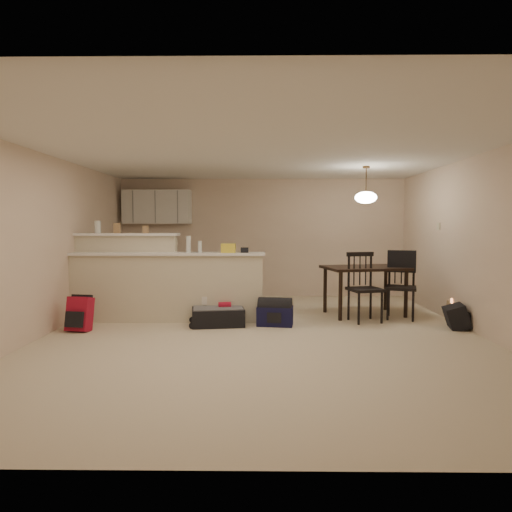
{
  "coord_description": "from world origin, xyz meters",
  "views": [
    {
      "loc": [
        -0.02,
        -6.22,
        1.52
      ],
      "look_at": [
        -0.1,
        0.7,
        1.05
      ],
      "focal_mm": 32.0,
      "sensor_mm": 36.0,
      "label": 1
    }
  ],
  "objects_px": {
    "black_daypack": "(457,317)",
    "suitcase": "(218,317)",
    "navy_duffel": "(275,316)",
    "red_backpack": "(80,314)",
    "pendant_lamp": "(366,197)",
    "dining_chair_near": "(365,287)",
    "dining_chair_far": "(401,286)",
    "dining_table": "(365,272)"
  },
  "relations": [
    {
      "from": "black_daypack",
      "to": "suitcase",
      "type": "bearing_deg",
      "value": 98.36
    },
    {
      "from": "navy_duffel",
      "to": "red_backpack",
      "type": "bearing_deg",
      "value": -164.71
    },
    {
      "from": "pendant_lamp",
      "to": "suitcase",
      "type": "distance_m",
      "value": 3.15
    },
    {
      "from": "dining_chair_near",
      "to": "navy_duffel",
      "type": "relative_size",
      "value": 2.04
    },
    {
      "from": "dining_chair_far",
      "to": "red_backpack",
      "type": "relative_size",
      "value": 2.22
    },
    {
      "from": "dining_chair_far",
      "to": "red_backpack",
      "type": "bearing_deg",
      "value": -151.42
    },
    {
      "from": "dining_table",
      "to": "navy_duffel",
      "type": "relative_size",
      "value": 2.75
    },
    {
      "from": "dining_chair_far",
      "to": "navy_duffel",
      "type": "bearing_deg",
      "value": -147.75
    },
    {
      "from": "dining_chair_near",
      "to": "suitcase",
      "type": "distance_m",
      "value": 2.34
    },
    {
      "from": "red_backpack",
      "to": "suitcase",
      "type": "bearing_deg",
      "value": 20.83
    },
    {
      "from": "pendant_lamp",
      "to": "suitcase",
      "type": "relative_size",
      "value": 0.8
    },
    {
      "from": "suitcase",
      "to": "navy_duffel",
      "type": "xyz_separation_m",
      "value": [
        0.87,
        0.0,
        0.01
      ]
    },
    {
      "from": "dining_table",
      "to": "navy_duffel",
      "type": "height_order",
      "value": "dining_table"
    },
    {
      "from": "black_daypack",
      "to": "dining_chair_near",
      "type": "bearing_deg",
      "value": 80.6
    },
    {
      "from": "suitcase",
      "to": "red_backpack",
      "type": "bearing_deg",
      "value": -177.32
    },
    {
      "from": "dining_chair_far",
      "to": "suitcase",
      "type": "height_order",
      "value": "dining_chair_far"
    },
    {
      "from": "dining_chair_far",
      "to": "dining_chair_near",
      "type": "bearing_deg",
      "value": -141.78
    },
    {
      "from": "pendant_lamp",
      "to": "dining_chair_far",
      "type": "distance_m",
      "value": 1.57
    },
    {
      "from": "dining_chair_far",
      "to": "navy_duffel",
      "type": "height_order",
      "value": "dining_chair_far"
    },
    {
      "from": "pendant_lamp",
      "to": "dining_chair_far",
      "type": "relative_size",
      "value": 0.57
    },
    {
      "from": "dining_chair_far",
      "to": "black_daypack",
      "type": "distance_m",
      "value": 1.0
    },
    {
      "from": "dining_table",
      "to": "black_daypack",
      "type": "xyz_separation_m",
      "value": [
        1.13,
        -1.02,
        -0.55
      ]
    },
    {
      "from": "suitcase",
      "to": "navy_duffel",
      "type": "height_order",
      "value": "navy_duffel"
    },
    {
      "from": "dining_table",
      "to": "pendant_lamp",
      "type": "height_order",
      "value": "pendant_lamp"
    },
    {
      "from": "dining_chair_near",
      "to": "navy_duffel",
      "type": "bearing_deg",
      "value": 177.42
    },
    {
      "from": "dining_table",
      "to": "suitcase",
      "type": "relative_size",
      "value": 1.89
    },
    {
      "from": "pendant_lamp",
      "to": "red_backpack",
      "type": "height_order",
      "value": "pendant_lamp"
    },
    {
      "from": "red_backpack",
      "to": "dining_chair_near",
      "type": "bearing_deg",
      "value": 18.68
    },
    {
      "from": "navy_duffel",
      "to": "black_daypack",
      "type": "distance_m",
      "value": 2.67
    },
    {
      "from": "dining_chair_far",
      "to": "black_daypack",
      "type": "height_order",
      "value": "dining_chair_far"
    },
    {
      "from": "dining_table",
      "to": "pendant_lamp",
      "type": "xyz_separation_m",
      "value": [
        -0.0,
        -0.0,
        1.27
      ]
    },
    {
      "from": "dining_chair_near",
      "to": "black_daypack",
      "type": "distance_m",
      "value": 1.38
    },
    {
      "from": "red_backpack",
      "to": "black_daypack",
      "type": "bearing_deg",
      "value": 11.81
    },
    {
      "from": "dining_chair_near",
      "to": "navy_duffel",
      "type": "xyz_separation_m",
      "value": [
        -1.42,
        -0.29,
        -0.4
      ]
    },
    {
      "from": "dining_table",
      "to": "dining_chair_near",
      "type": "xyz_separation_m",
      "value": [
        -0.11,
        -0.55,
        -0.18
      ]
    },
    {
      "from": "pendant_lamp",
      "to": "dining_chair_near",
      "type": "bearing_deg",
      "value": -101.57
    },
    {
      "from": "pendant_lamp",
      "to": "black_daypack",
      "type": "xyz_separation_m",
      "value": [
        1.13,
        -1.02,
        -1.82
      ]
    },
    {
      "from": "red_backpack",
      "to": "dining_table",
      "type": "bearing_deg",
      "value": 25.39
    },
    {
      "from": "pendant_lamp",
      "to": "red_backpack",
      "type": "distance_m",
      "value": 4.85
    },
    {
      "from": "suitcase",
      "to": "navy_duffel",
      "type": "distance_m",
      "value": 0.87
    },
    {
      "from": "black_daypack",
      "to": "dining_chair_far",
      "type": "bearing_deg",
      "value": 52.33
    },
    {
      "from": "dining_chair_far",
      "to": "navy_duffel",
      "type": "xyz_separation_m",
      "value": [
        -2.05,
        -0.52,
        -0.39
      ]
    }
  ]
}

